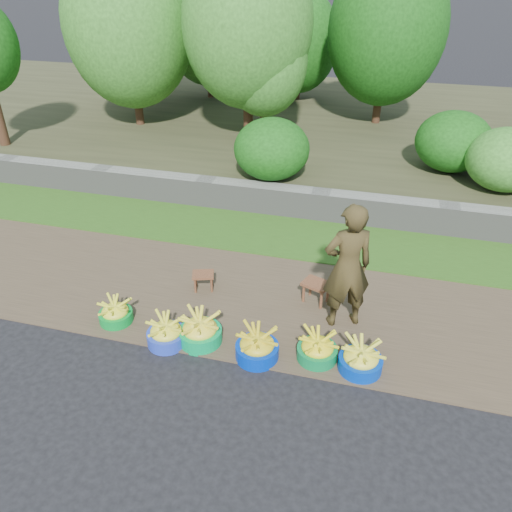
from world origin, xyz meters
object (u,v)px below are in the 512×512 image
(stool_right, at_px, (316,286))
(vendor_woman, at_px, (348,267))
(basin_b, at_px, (166,333))
(basin_c, at_px, (200,331))
(stool_left, at_px, (203,277))
(basin_e, at_px, (317,349))
(basin_d, at_px, (257,346))
(basin_f, at_px, (361,359))
(basin_a, at_px, (115,313))

(stool_right, xyz_separation_m, vendor_woman, (0.41, -0.36, 0.61))
(basin_b, relative_size, basin_c, 0.90)
(stool_left, bearing_deg, basin_b, -92.37)
(basin_e, distance_m, stool_right, 1.16)
(stool_right, height_order, vendor_woman, vendor_woman)
(stool_left, bearing_deg, basin_e, -29.01)
(basin_c, distance_m, stool_right, 1.76)
(basin_b, xyz_separation_m, basin_e, (1.89, 0.20, -0.00))
(basin_e, bearing_deg, basin_c, -177.35)
(basin_c, distance_m, basin_e, 1.48)
(vendor_woman, bearing_deg, basin_c, 1.99)
(basin_c, xyz_separation_m, stool_left, (-0.35, 1.09, 0.05))
(basin_b, xyz_separation_m, vendor_woman, (2.10, 0.99, 0.72))
(basin_b, relative_size, basin_d, 0.93)
(basin_b, bearing_deg, basin_c, 18.06)
(basin_b, xyz_separation_m, basin_f, (2.41, 0.15, 0.01))
(basin_a, distance_m, basin_e, 2.72)
(basin_c, xyz_separation_m, stool_right, (1.28, 1.21, 0.09))
(stool_left, relative_size, vendor_woman, 0.21)
(basin_a, distance_m, basin_c, 1.24)
(basin_c, height_order, basin_d, basin_c)
(basin_f, distance_m, vendor_woman, 1.15)
(basin_a, height_order, basin_b, basin_b)
(basin_a, xyz_separation_m, vendor_woman, (2.93, 0.77, 0.74))
(stool_right, bearing_deg, basin_a, -155.93)
(basin_f, bearing_deg, basin_c, -179.56)
(basin_f, bearing_deg, stool_right, 121.34)
(basin_b, xyz_separation_m, basin_d, (1.17, 0.04, 0.01))
(basin_c, height_order, basin_f, basin_c)
(stool_left, bearing_deg, basin_c, -71.94)
(basin_a, height_order, stool_left, basin_a)
(stool_right, bearing_deg, vendor_woman, -40.62)
(basin_a, distance_m, basin_b, 0.86)
(stool_right, bearing_deg, stool_left, -175.69)
(basin_e, xyz_separation_m, vendor_woman, (0.21, 0.79, 0.72))
(basin_a, relative_size, basin_d, 0.84)
(basin_a, distance_m, stool_right, 2.76)
(stool_right, bearing_deg, basin_f, -58.66)
(basin_e, xyz_separation_m, stool_left, (-1.84, 1.02, 0.07))
(basin_c, relative_size, basin_f, 1.06)
(stool_left, bearing_deg, basin_d, -46.31)
(basin_d, bearing_deg, basin_e, 12.57)
(basin_d, xyz_separation_m, basin_f, (1.23, 0.11, -0.00))
(basin_d, relative_size, vendor_woman, 0.31)
(basin_b, xyz_separation_m, stool_right, (1.68, 1.34, 0.11))
(basin_c, bearing_deg, vendor_woman, 26.79)
(basin_f, xyz_separation_m, stool_right, (-0.73, 1.19, 0.10))
(basin_a, xyz_separation_m, basin_b, (0.83, -0.22, 0.02))
(stool_right, distance_m, vendor_woman, 0.82)
(basin_a, height_order, basin_c, basin_c)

